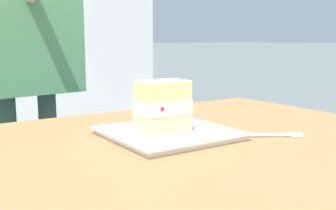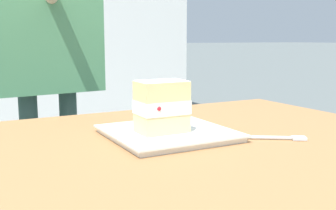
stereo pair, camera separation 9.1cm
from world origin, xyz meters
name	(u,v)px [view 1 (the left image)]	position (x,y,z in m)	size (l,w,h in m)	color
patio_table	(175,195)	(0.00, 0.00, 0.62)	(1.19, 0.84, 0.74)	olive
dessert_plate	(168,133)	(-0.02, -0.06, 0.75)	(0.26, 0.26, 0.02)	white
cake_slice	(164,106)	(0.00, -0.05, 0.81)	(0.11, 0.08, 0.11)	#EAD18C
dessert_fork	(270,135)	(-0.21, 0.07, 0.74)	(0.15, 0.10, 0.01)	silver
diner_person	(23,28)	(0.07, -0.87, 1.00)	(0.43, 0.54, 1.49)	#334B43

